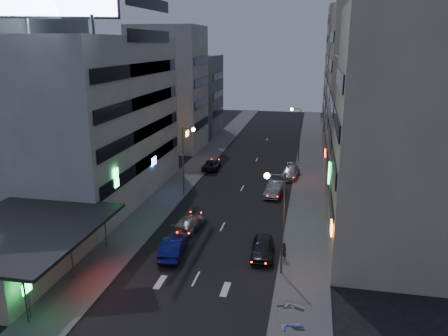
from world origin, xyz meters
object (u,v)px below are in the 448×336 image
(parked_car_right_near, at_px, (263,248))
(scooter_silver_a, at_px, (300,316))
(road_car_blue, at_px, (174,247))
(person, at_px, (283,251))
(scooter_blue, at_px, (304,318))
(road_car_silver, at_px, (189,223))
(scooter_black_b, at_px, (291,298))
(parked_car_right_mid, at_px, (275,189))
(parked_car_left, at_px, (212,165))
(parked_car_right_far, at_px, (290,172))
(scooter_silver_b, at_px, (306,300))

(parked_car_right_near, relative_size, scooter_silver_a, 2.65)
(road_car_blue, height_order, scooter_silver_a, road_car_blue)
(person, bearing_deg, scooter_blue, 72.16)
(road_car_silver, height_order, scooter_silver_a, road_car_silver)
(person, relative_size, scooter_silver_a, 0.91)
(parked_car_right_near, relative_size, road_car_blue, 0.95)
(road_car_silver, height_order, scooter_blue, road_car_silver)
(scooter_silver_a, relative_size, scooter_black_b, 1.08)
(parked_car_right_mid, height_order, scooter_black_b, parked_car_right_mid)
(road_car_blue, relative_size, scooter_blue, 2.62)
(parked_car_left, bearing_deg, scooter_black_b, 109.77)
(parked_car_left, bearing_deg, parked_car_right_near, 109.87)
(road_car_blue, bearing_deg, parked_car_right_mid, -117.91)
(parked_car_right_near, distance_m, parked_car_right_mid, 15.58)
(parked_car_right_mid, distance_m, road_car_silver, 13.53)
(person, height_order, scooter_blue, person)
(scooter_silver_a, bearing_deg, parked_car_left, 4.74)
(parked_car_right_mid, bearing_deg, scooter_blue, -73.84)
(road_car_blue, bearing_deg, parked_car_right_far, -114.55)
(scooter_black_b, bearing_deg, parked_car_right_mid, -9.13)
(road_car_blue, distance_m, scooter_black_b, 11.47)
(parked_car_left, distance_m, road_car_silver, 20.95)
(parked_car_right_near, bearing_deg, road_car_blue, -173.65)
(road_car_blue, height_order, road_car_silver, road_car_blue)
(scooter_black_b, bearing_deg, road_car_blue, 44.34)
(person, distance_m, scooter_blue, 8.69)
(scooter_silver_a, bearing_deg, person, -6.02)
(parked_car_left, height_order, scooter_blue, parked_car_left)
(scooter_blue, bearing_deg, parked_car_right_far, 0.99)
(road_car_blue, xyz_separation_m, scooter_silver_a, (10.74, -7.48, -0.15))
(parked_car_right_near, height_order, road_car_blue, road_car_blue)
(parked_car_right_far, bearing_deg, parked_car_right_mid, -94.53)
(parked_car_right_far, bearing_deg, scooter_blue, -78.92)
(parked_car_right_near, bearing_deg, person, -19.79)
(parked_car_right_near, distance_m, scooter_black_b, 7.32)
(parked_car_right_far, bearing_deg, road_car_blue, -102.73)
(road_car_silver, height_order, scooter_silver_b, road_car_silver)
(person, height_order, scooter_black_b, person)
(parked_car_right_near, xyz_separation_m, scooter_silver_a, (3.39, -8.78, -0.13))
(road_car_silver, xyz_separation_m, scooter_silver_a, (10.91, -12.85, -0.04))
(parked_car_right_mid, xyz_separation_m, scooter_silver_b, (4.16, -22.54, -0.09))
(road_car_blue, distance_m, scooter_silver_a, 13.09)
(parked_car_right_far, height_order, road_car_silver, parked_car_right_far)
(scooter_silver_b, bearing_deg, road_car_blue, 85.24)
(person, bearing_deg, parked_car_right_mid, -113.03)
(road_car_silver, height_order, person, person)
(person, distance_m, scooter_silver_b, 6.77)
(parked_car_right_mid, xyz_separation_m, scooter_blue, (4.08, -24.55, -0.11))
(parked_car_right_mid, height_order, scooter_silver_a, parked_car_right_mid)
(parked_car_left, relative_size, road_car_blue, 0.98)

